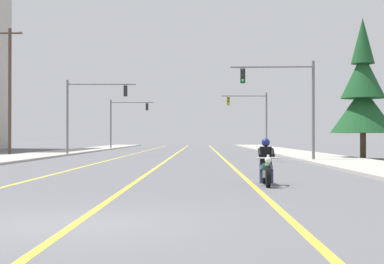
% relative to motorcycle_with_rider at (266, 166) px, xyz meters
% --- Properties ---
extents(ground_plane, '(400.00, 400.00, 0.00)m').
position_rel_motorcycle_with_rider_xyz_m(ground_plane, '(-4.24, -8.09, -0.59)').
color(ground_plane, '#5B5B60').
extents(lane_stripe_center, '(0.16, 100.00, 0.01)m').
position_rel_motorcycle_with_rider_xyz_m(lane_stripe_center, '(-4.20, 36.91, -0.58)').
color(lane_stripe_center, yellow).
rests_on(lane_stripe_center, ground).
extents(lane_stripe_left, '(0.16, 100.00, 0.01)m').
position_rel_motorcycle_with_rider_xyz_m(lane_stripe_left, '(-7.94, 36.91, -0.58)').
color(lane_stripe_left, yellow).
rests_on(lane_stripe_left, ground).
extents(lane_stripe_right, '(0.16, 100.00, 0.01)m').
position_rel_motorcycle_with_rider_xyz_m(lane_stripe_right, '(-0.42, 36.91, -0.58)').
color(lane_stripe_right, yellow).
rests_on(lane_stripe_right, ground).
extents(sidewalk_kerb_right, '(4.40, 110.00, 0.14)m').
position_rel_motorcycle_with_rider_xyz_m(sidewalk_kerb_right, '(6.35, 31.91, -0.52)').
color(sidewalk_kerb_right, '#ADA89E').
rests_on(sidewalk_kerb_right, ground).
extents(sidewalk_kerb_left, '(4.40, 110.00, 0.14)m').
position_rel_motorcycle_with_rider_xyz_m(sidewalk_kerb_left, '(-14.82, 31.91, -0.52)').
color(sidewalk_kerb_left, '#ADA89E').
rests_on(sidewalk_kerb_left, ground).
extents(motorcycle_with_rider, '(0.70, 2.19, 1.46)m').
position_rel_motorcycle_with_rider_xyz_m(motorcycle_with_rider, '(0.00, 0.00, 0.00)').
color(motorcycle_with_rider, black).
rests_on(motorcycle_with_rider, ground).
extents(traffic_signal_near_right, '(5.20, 0.38, 6.20)m').
position_rel_motorcycle_with_rider_xyz_m(traffic_signal_near_right, '(3.46, 18.14, 3.53)').
color(traffic_signal_near_right, slate).
rests_on(traffic_signal_near_right, ground).
extents(traffic_signal_near_left, '(5.69, 0.50, 6.20)m').
position_rel_motorcycle_with_rider_xyz_m(traffic_signal_near_left, '(-11.29, 29.89, 3.56)').
color(traffic_signal_near_left, slate).
rests_on(traffic_signal_near_left, ground).
extents(traffic_signal_mid_right, '(4.85, 0.45, 6.20)m').
position_rel_motorcycle_with_rider_xyz_m(traffic_signal_mid_right, '(3.60, 43.92, 3.51)').
color(traffic_signal_mid_right, slate).
rests_on(traffic_signal_mid_right, ground).
extents(traffic_signal_mid_left, '(5.48, 0.50, 6.20)m').
position_rel_motorcycle_with_rider_xyz_m(traffic_signal_mid_left, '(-11.68, 55.37, 3.55)').
color(traffic_signal_mid_left, slate).
rests_on(traffic_signal_mid_left, ground).
extents(utility_pole_left_near, '(2.05, 0.26, 10.44)m').
position_rel_motorcycle_with_rider_xyz_m(utility_pole_left_near, '(-17.68, 29.72, 4.84)').
color(utility_pole_left_near, '#4C3828').
rests_on(utility_pole_left_near, ground).
extents(conifer_tree_right_verge_near, '(4.37, 4.37, 9.61)m').
position_rel_motorcycle_with_rider_xyz_m(conifer_tree_right_verge_near, '(9.00, 21.72, 3.82)').
color(conifer_tree_right_verge_near, '#423023').
rests_on(conifer_tree_right_verge_near, ground).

